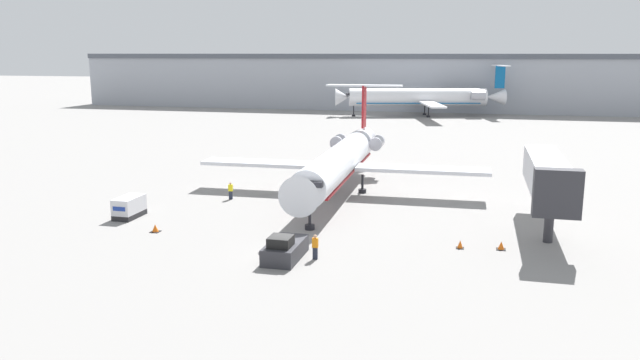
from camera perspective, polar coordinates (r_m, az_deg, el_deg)
name	(u,v)px	position (r m, az deg, el deg)	size (l,w,h in m)	color
ground_plane	(283,259)	(43.44, -3.42, -7.20)	(600.00, 600.00, 0.00)	gray
terminal_building	(426,82)	(159.85, 9.71, 8.85)	(180.00, 16.80, 13.82)	#9EA3AD
airplane_main	(341,160)	(62.12, 1.91, 1.82)	(29.23, 32.68, 10.21)	silver
pushback_tug	(285,249)	(43.22, -3.23, -6.32)	(2.17, 4.58, 1.88)	#2D2D33
luggage_cart	(129,207)	(56.23, -17.05, -2.39)	(1.63, 3.17, 1.81)	#232326
worker_near_tug	(315,246)	(42.97, -0.45, -6.09)	(0.40, 0.25, 1.77)	#232838
worker_by_wing	(231,190)	(61.00, -8.18, -0.94)	(0.40, 0.24, 1.70)	#232838
traffic_cone_left	(155,228)	(51.28, -14.83, -4.29)	(0.72, 0.72, 0.63)	black
traffic_cone_right	(460,244)	(46.65, 12.69, -5.77)	(0.57, 0.57, 0.62)	black
traffic_cone_mid	(501,246)	(47.10, 16.23, -5.79)	(0.66, 0.66, 0.61)	black
airplane_parked_far_left	(421,97)	(142.77, 9.26, 7.48)	(38.07, 34.51, 11.32)	white
jet_bridge	(547,176)	(52.14, 20.07, 0.35)	(3.20, 15.02, 6.19)	#2D2D33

